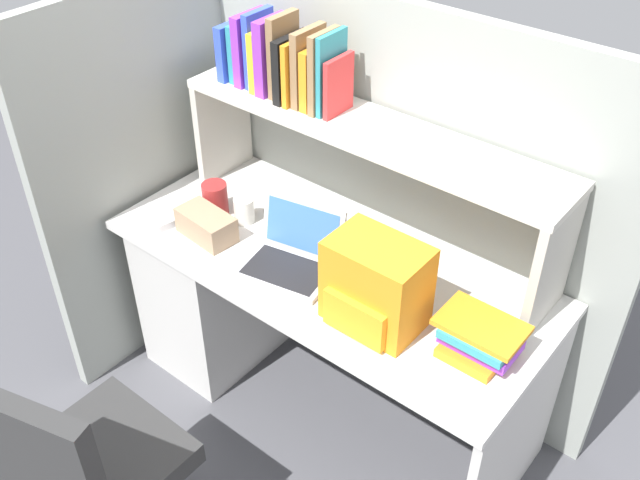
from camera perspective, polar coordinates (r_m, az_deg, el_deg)
The scene contains 13 objects.
ground_plane at distance 3.05m, azimuth 0.61°, elevation -12.35°, with size 8.00×8.00×0.00m, color #4C4C51.
desk at distance 2.94m, azimuth -5.30°, elevation -3.53°, with size 1.60×0.70×0.73m.
cubicle_partition_rear at distance 2.76m, azimuth 5.64°, elevation 2.99°, with size 1.84×0.05×1.55m, color #939991.
cubicle_partition_left at distance 2.98m, azimuth -12.85°, elevation 5.11°, with size 0.05×1.06×1.55m, color #939991.
overhead_hutch at distance 2.46m, azimuth 3.69°, elevation 7.05°, with size 1.44×0.28×0.45m.
reference_books_on_shelf at distance 2.57m, azimuth -3.02°, elevation 13.96°, with size 0.50×0.18×0.29m.
laptop at distance 2.48m, azimuth -2.13°, elevation -1.14°, with size 0.35×0.31×0.22m.
backpack at distance 2.22m, azimuth 4.38°, elevation -3.64°, with size 0.30×0.23×0.29m.
computer_mouse at distance 2.75m, azimuth -11.93°, elevation 1.43°, with size 0.06×0.10×0.03m, color silver.
paper_cup at distance 2.71m, azimuth -6.01°, elevation 2.35°, with size 0.08×0.08×0.10m, color white.
tissue_box at distance 2.65m, azimuth -8.96°, elevation 1.17°, with size 0.22×0.12×0.10m, color #9E7F60.
snack_canister at distance 2.76m, azimuth -8.27°, elevation 3.23°, with size 0.10×0.10×0.13m, color maroon.
desk_book_stack at distance 2.22m, azimuth 12.51°, elevation -7.55°, with size 0.26×0.20×0.11m.
Camera 1 is at (1.21, -1.55, 2.33)m, focal length 40.56 mm.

